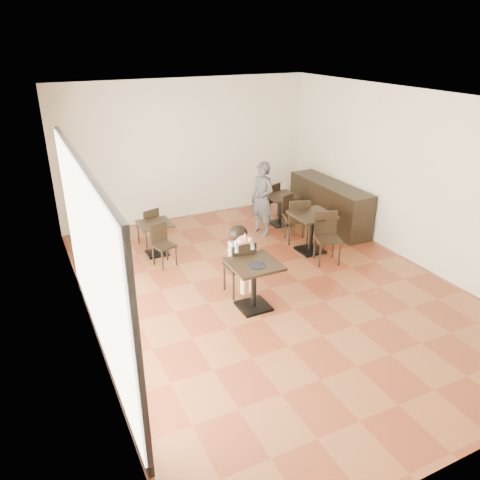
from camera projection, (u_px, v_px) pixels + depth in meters
floor at (270, 288)px, 8.17m from camera, size 6.00×8.00×0.01m
ceiling at (276, 99)px, 6.87m from camera, size 6.00×8.00×0.01m
wall_back at (187, 150)px, 10.81m from camera, size 6.00×0.01×3.20m
wall_left at (80, 234)px, 6.32m from camera, size 0.01×8.00×3.20m
wall_right at (413, 178)px, 8.73m from camera, size 0.01×8.00×3.20m
storefront_window at (91, 261)px, 6.00m from camera, size 0.04×4.50×2.60m
child_table at (254, 286)px, 7.44m from camera, size 0.76×0.76×0.81m
child_chair at (239, 267)px, 7.86m from camera, size 0.44×0.44×0.97m
child at (239, 260)px, 7.81m from camera, size 0.44×0.61×1.22m
plate at (257, 265)px, 7.19m from camera, size 0.27×0.27×0.02m
pizza_slice at (244, 240)px, 7.47m from camera, size 0.28×0.22×0.07m
adult_patron at (262, 199)px, 10.08m from camera, size 0.57×0.69×1.61m
cafe_table_mid at (311, 233)px, 9.40m from camera, size 0.98×0.98×0.81m
cafe_table_left at (156, 239)px, 9.30m from camera, size 0.79×0.79×0.67m
cafe_table_back at (280, 210)px, 10.77m from camera, size 0.85×0.85×0.70m
chair_mid_a at (297, 220)px, 9.81m from camera, size 0.56×0.56×0.98m
chair_mid_b at (328, 239)px, 8.91m from camera, size 0.56×0.56×0.98m
chair_left_a at (148, 226)px, 9.73m from camera, size 0.45×0.45×0.81m
chair_left_b at (164, 246)px, 8.82m from camera, size 0.45×0.45×0.81m
chair_back_a at (269, 200)px, 11.19m from camera, size 0.49×0.49×0.85m
chair_back_b at (293, 215)px, 10.29m from camera, size 0.49×0.49×0.85m
service_counter at (329, 204)px, 10.68m from camera, size 0.60×2.40×1.00m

